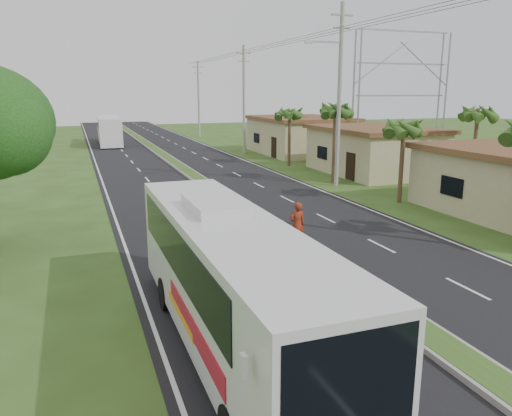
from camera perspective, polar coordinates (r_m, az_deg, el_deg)
name	(u,v)px	position (r m, az deg, el deg)	size (l,w,h in m)	color
ground	(376,304)	(16.06, 13.60, -10.62)	(180.00, 180.00, 0.00)	#334B1B
road_asphalt	(210,188)	(33.82, -5.28, 2.25)	(14.00, 160.00, 0.02)	black
median_strip	(210,187)	(33.80, -5.28, 2.40)	(1.20, 160.00, 0.18)	gray
lane_edge_left	(107,195)	(32.82, -16.66, 1.39)	(0.12, 160.00, 0.01)	silver
lane_edge_right	(300,182)	(36.07, 5.08, 2.92)	(0.12, 160.00, 0.01)	silver
shop_mid	(373,150)	(41.07, 13.28, 6.49)	(7.60, 10.60, 3.67)	tan
shop_far	(300,135)	(53.27, 5.00, 8.32)	(8.60, 11.60, 3.82)	tan
palm_verge_b	(404,128)	(30.04, 16.55, 8.77)	(2.40, 2.40, 5.05)	#473321
palm_verge_c	(335,110)	(35.58, 9.07, 10.98)	(2.40, 2.40, 5.85)	#473321
palm_verge_d	(290,113)	(43.90, 3.87, 10.74)	(2.40, 2.40, 5.25)	#473321
palm_behind_shop	(478,114)	(37.52, 24.02, 9.83)	(2.40, 2.40, 5.65)	#473321
utility_pole_b	(339,93)	(34.53, 9.47, 12.78)	(3.20, 0.28, 12.00)	gray
utility_pole_c	(244,99)	(52.91, -1.39, 12.39)	(1.60, 0.28, 11.00)	gray
utility_pole_d	(199,99)	(72.15, -6.58, 12.31)	(1.60, 0.28, 10.50)	gray
billboard_lattice	(401,87)	(51.94, 16.26, 13.14)	(10.18, 1.18, 12.07)	gray
coach_bus_main	(229,274)	(12.32, -3.14, -7.58)	(2.49, 11.37, 3.67)	silver
coach_bus_far	(109,129)	(64.59, -16.45, 8.66)	(2.82, 11.61, 3.36)	white
motorcyclist	(297,239)	(19.21, 4.69, -3.51)	(1.56, 0.47, 2.31)	black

